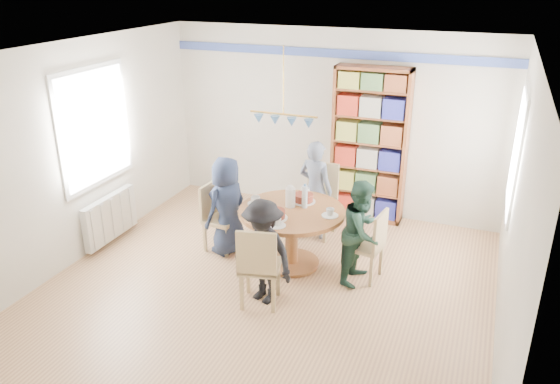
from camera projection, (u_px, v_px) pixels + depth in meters
The scene contains 14 objects.
ground at pixel (267, 287), 6.38m from camera, with size 5.00×5.00×0.00m, color tan.
room_shell at pixel (274, 130), 6.59m from camera, with size 5.00×5.00×5.00m.
radiator at pixel (110, 217), 7.33m from camera, with size 0.12×1.00×0.60m.
dining_table at pixel (292, 224), 6.67m from camera, with size 1.30×1.30×0.75m.
chair_left at pixel (216, 214), 7.10m from camera, with size 0.43×0.43×0.90m.
chair_right at pixel (371, 242), 6.38m from camera, with size 0.44×0.44×0.88m.
chair_far at pixel (320, 196), 7.50m from camera, with size 0.46×0.46×1.00m.
chair_near at pixel (259, 264), 5.82m from camera, with size 0.51×0.51×0.97m.
person_left at pixel (227, 206), 6.95m from camera, with size 0.63×0.41×1.29m, color #1B233B.
person_right at pixel (362, 232), 6.31m from camera, with size 0.61×0.48×1.26m, color #1C382B.
person_far at pixel (315, 190), 7.37m from camera, with size 0.50×0.33×1.37m, color gray.
person_near at pixel (263, 252), 5.92m from camera, with size 0.78×0.45×1.21m, color black.
bookshelf at pixel (369, 147), 7.77m from camera, with size 1.06×0.32×2.23m.
tableware at pixel (291, 204), 6.60m from camera, with size 1.16×1.16×0.30m.
Camera 1 is at (2.16, -5.04, 3.46)m, focal length 35.00 mm.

